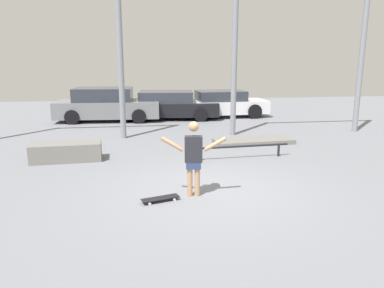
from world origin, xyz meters
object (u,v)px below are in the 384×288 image
(skateboard, at_px, (160,198))
(parked_car_white, at_px, (223,104))
(grind_box, at_px, (66,152))
(grind_rail, at_px, (240,148))
(skateboarder, at_px, (194,155))
(manual_pad, at_px, (253,141))
(parked_car_grey, at_px, (107,105))
(parked_car_black, at_px, (169,105))

(skateboard, bearing_deg, parked_car_white, 53.59)
(grind_box, relative_size, parked_car_white, 0.45)
(grind_rail, xyz_separation_m, parked_car_white, (1.20, 7.55, 0.31))
(grind_box, bearing_deg, skateboarder, -45.74)
(manual_pad, relative_size, parked_car_grey, 0.56)
(grind_box, height_order, manual_pad, grind_box)
(skateboarder, xyz_separation_m, grind_rail, (1.73, 2.72, -0.57))
(grind_box, distance_m, grind_rail, 4.83)
(skateboarder, bearing_deg, skateboard, -154.49)
(grind_box, bearing_deg, parked_car_grey, 84.97)
(manual_pad, bearing_deg, parked_car_black, 113.03)
(parked_car_white, bearing_deg, skateboarder, -109.30)
(parked_car_black, xyz_separation_m, parked_car_white, (2.61, 0.20, -0.00))
(skateboard, height_order, parked_car_grey, parked_car_grey)
(manual_pad, distance_m, parked_car_grey, 7.50)
(grind_rail, relative_size, parked_car_grey, 0.61)
(skateboard, height_order, grind_rail, grind_rail)
(skateboard, relative_size, grind_box, 0.42)
(manual_pad, height_order, parked_car_grey, parked_car_grey)
(skateboard, bearing_deg, grind_box, 107.91)
(skateboard, bearing_deg, grind_rail, 33.05)
(grind_rail, bearing_deg, parked_car_grey, 120.28)
(parked_car_grey, bearing_deg, parked_car_white, 6.98)
(grind_box, xyz_separation_m, grind_rail, (4.81, -0.44, 0.06))
(parked_car_white, bearing_deg, grind_rail, -102.41)
(parked_car_grey, xyz_separation_m, parked_car_white, (5.41, 0.34, -0.09))
(skateboarder, height_order, skateboard, skateboarder)
(skateboard, bearing_deg, parked_car_black, 67.03)
(parked_car_grey, xyz_separation_m, parked_car_black, (2.80, 0.14, -0.09))
(grind_rail, distance_m, parked_car_black, 7.50)
(skateboard, height_order, manual_pad, manual_pad)
(parked_car_black, bearing_deg, parked_car_grey, -171.53)
(grind_box, relative_size, grind_rail, 0.66)
(parked_car_white, bearing_deg, parked_car_black, -179.00)
(skateboard, relative_size, parked_car_white, 0.19)
(parked_car_grey, distance_m, parked_car_white, 5.42)
(parked_car_white, bearing_deg, skateboard, -112.45)
(grind_box, bearing_deg, grind_rail, -5.24)
(grind_box, distance_m, parked_car_grey, 6.81)
(skateboard, bearing_deg, parked_car_grey, 82.64)
(parked_car_grey, bearing_deg, grind_box, -91.70)
(parked_car_grey, bearing_deg, grind_rail, -56.39)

